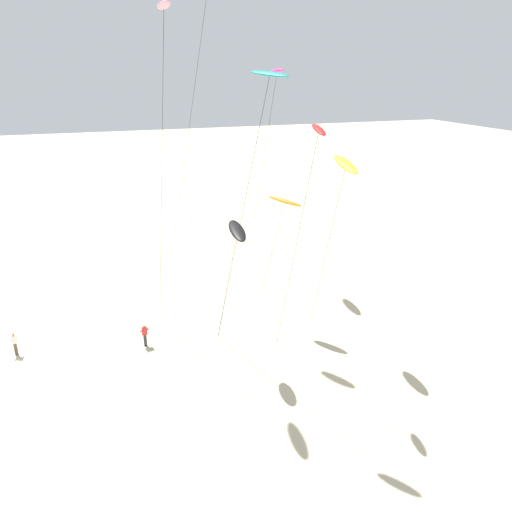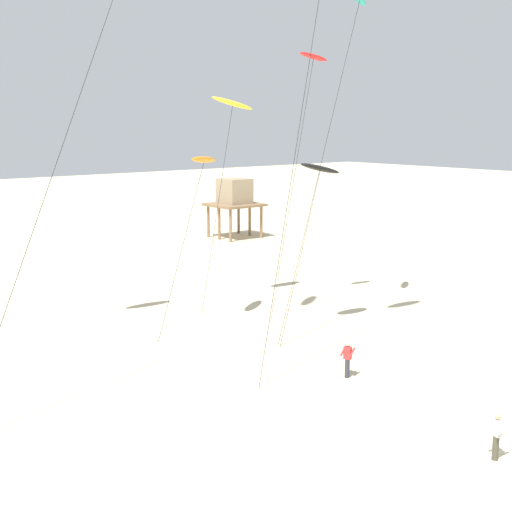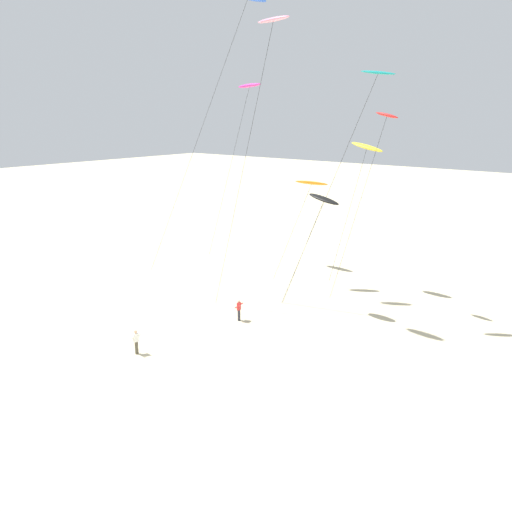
# 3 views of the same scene
# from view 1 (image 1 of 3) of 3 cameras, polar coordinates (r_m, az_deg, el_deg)

# --- Properties ---
(ground_plane) EXTENTS (260.00, 260.00, 0.00)m
(ground_plane) POSITION_cam_1_polar(r_m,az_deg,el_deg) (35.04, -25.51, -12.57)
(ground_plane) COLOR beige
(kite_magenta) EXTENTS (6.73, 1.54, 18.22)m
(kite_magenta) POSITION_cam_1_polar(r_m,az_deg,el_deg) (43.55, 2.44, 20.47)
(kite_magenta) COLOR #D8339E
(kite_magenta) RESTS_ON ground
(kite_red) EXTENTS (4.79, 1.13, 15.46)m
(kite_red) POSITION_cam_1_polar(r_m,az_deg,el_deg) (27.09, 7.16, 13.77)
(kite_red) COLOR red
(kite_red) RESTS_ON ground
(kite_orange) EXTENTS (4.98, 2.15, 9.74)m
(kite_orange) POSITION_cam_1_polar(r_m,az_deg,el_deg) (34.88, 3.34, 6.28)
(kite_orange) COLOR orange
(kite_orange) RESTS_ON ground
(kite_yellow) EXTENTS (4.39, 0.99, 13.03)m
(kite_yellow) POSITION_cam_1_polar(r_m,az_deg,el_deg) (31.85, 10.31, 10.28)
(kite_yellow) COLOR yellow
(kite_yellow) RESTS_ON ground
(kite_black) EXTENTS (4.64, 1.11, 9.43)m
(kite_black) POSITION_cam_1_polar(r_m,az_deg,el_deg) (29.73, -2.21, 2.89)
(kite_black) COLOR black
(kite_black) RESTS_ON ground
(kite_pink) EXTENTS (6.53, 1.49, 21.54)m
(kite_pink) POSITION_cam_1_polar(r_m,az_deg,el_deg) (30.20, -10.64, 26.20)
(kite_pink) COLOR pink
(kite_pink) RESTS_ON ground
(kite_teal) EXTENTS (8.01, 2.14, 18.15)m
(kite_teal) POSITION_cam_1_polar(r_m,az_deg,el_deg) (25.33, 1.41, 19.49)
(kite_teal) COLOR teal
(kite_teal) RESTS_ON ground
(kite_flyer_nearest) EXTENTS (0.61, 0.63, 1.67)m
(kite_flyer_nearest) POSITION_cam_1_polar(r_m,az_deg,el_deg) (37.23, -26.15, -9.04)
(kite_flyer_nearest) COLOR #4C4738
(kite_flyer_nearest) RESTS_ON ground
(kite_flyer_middle) EXTENTS (0.62, 0.64, 1.67)m
(kite_flyer_middle) POSITION_cam_1_polar(r_m,az_deg,el_deg) (35.36, -12.75, -8.85)
(kite_flyer_middle) COLOR #33333D
(kite_flyer_middle) RESTS_ON ground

